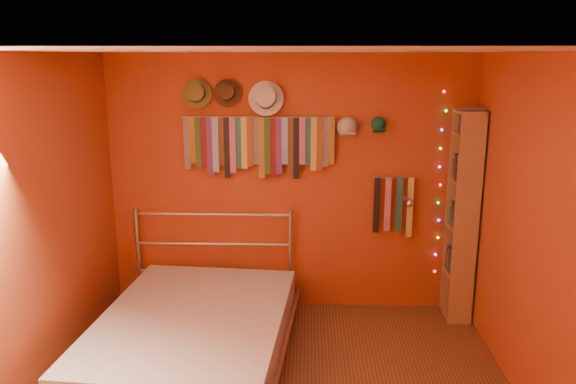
# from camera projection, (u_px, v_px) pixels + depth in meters

# --- Properties ---
(back_wall) EXTENTS (3.50, 0.02, 2.50)m
(back_wall) POSITION_uv_depth(u_px,v_px,m) (290.00, 185.00, 5.44)
(back_wall) COLOR #B0421C
(back_wall) RESTS_ON ground
(right_wall) EXTENTS (0.02, 3.50, 2.50)m
(right_wall) POSITION_uv_depth(u_px,v_px,m) (548.00, 247.00, 3.68)
(right_wall) COLOR #B0421C
(right_wall) RESTS_ON ground
(left_wall) EXTENTS (0.02, 3.50, 2.50)m
(left_wall) POSITION_uv_depth(u_px,v_px,m) (24.00, 240.00, 3.81)
(left_wall) COLOR #B0421C
(left_wall) RESTS_ON ground
(ceiling) EXTENTS (3.50, 3.50, 0.02)m
(ceiling) POSITION_uv_depth(u_px,v_px,m) (281.00, 51.00, 3.45)
(ceiling) COLOR white
(ceiling) RESTS_ON back_wall
(tie_rack) EXTENTS (1.45, 0.03, 0.59)m
(tie_rack) POSITION_uv_depth(u_px,v_px,m) (258.00, 143.00, 5.29)
(tie_rack) COLOR #B8B8BD
(tie_rack) RESTS_ON back_wall
(small_tie_rack) EXTENTS (0.40, 0.03, 0.60)m
(small_tie_rack) POSITION_uv_depth(u_px,v_px,m) (394.00, 204.00, 5.38)
(small_tie_rack) COLOR #B8B8BD
(small_tie_rack) RESTS_ON back_wall
(fedora_olive) EXTENTS (0.27, 0.15, 0.27)m
(fedora_olive) POSITION_uv_depth(u_px,v_px,m) (196.00, 93.00, 5.17)
(fedora_olive) COLOR olive
(fedora_olive) RESTS_ON back_wall
(fedora_brown) EXTENTS (0.25, 0.14, 0.25)m
(fedora_brown) POSITION_uv_depth(u_px,v_px,m) (227.00, 93.00, 5.16)
(fedora_brown) COLOR #4B321A
(fedora_brown) RESTS_ON back_wall
(fedora_white) EXTENTS (0.33, 0.18, 0.32)m
(fedora_white) POSITION_uv_depth(u_px,v_px,m) (266.00, 98.00, 5.15)
(fedora_white) COLOR silver
(fedora_white) RESTS_ON back_wall
(cap_white) EXTENTS (0.19, 0.23, 0.19)m
(cap_white) POSITION_uv_depth(u_px,v_px,m) (347.00, 127.00, 5.24)
(cap_white) COLOR beige
(cap_white) RESTS_ON back_wall
(cap_green) EXTENTS (0.16, 0.20, 0.16)m
(cap_green) POSITION_uv_depth(u_px,v_px,m) (378.00, 124.00, 5.22)
(cap_green) COLOR #166542
(cap_green) RESTS_ON back_wall
(fairy_lights) EXTENTS (0.06, 0.02, 1.78)m
(fairy_lights) POSITION_uv_depth(u_px,v_px,m) (440.00, 185.00, 5.35)
(fairy_lights) COLOR #FF3333
(fairy_lights) RESTS_ON back_wall
(reading_lamp) EXTENTS (0.08, 0.33, 0.10)m
(reading_lamp) POSITION_uv_depth(u_px,v_px,m) (409.00, 202.00, 5.18)
(reading_lamp) COLOR #B8B8BD
(reading_lamp) RESTS_ON back_wall
(bookshelf) EXTENTS (0.25, 0.34, 2.00)m
(bookshelf) POSITION_uv_depth(u_px,v_px,m) (467.00, 216.00, 5.22)
(bookshelf) COLOR #9E6A47
(bookshelf) RESTS_ON ground
(bed) EXTENTS (1.71, 2.18, 1.03)m
(bed) POSITION_uv_depth(u_px,v_px,m) (193.00, 337.00, 4.57)
(bed) COLOR #B8B8BD
(bed) RESTS_ON ground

